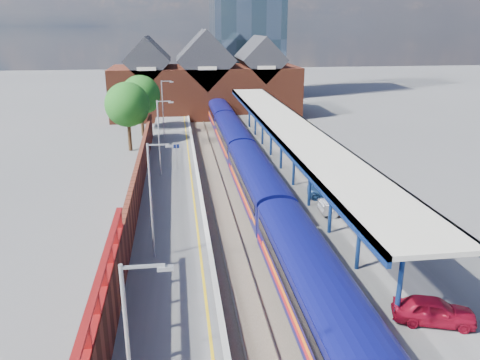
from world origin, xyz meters
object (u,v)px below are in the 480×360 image
object	(u,v)px
lamp_post_a	(133,356)
lamp_post_b	(153,194)
parked_car_red	(434,310)
parked_car_silver	(349,205)
lamp_post_c	(160,134)
lamp_post_d	(164,105)
parked_car_dark	(323,169)
train	(243,154)
platform_sign	(177,152)
parked_car_blue	(334,191)

from	to	relation	value
lamp_post_a	lamp_post_b	distance (m)	14.00
parked_car_red	parked_car_silver	world-z (taller)	parked_car_silver
lamp_post_c	parked_car_silver	bearing A→B (deg)	-39.09
lamp_post_d	parked_car_dark	bearing A→B (deg)	-50.00
train	lamp_post_a	xyz separation A→B (m)	(-7.86, -32.63, 2.87)
lamp_post_b	train	bearing A→B (deg)	67.14
lamp_post_b	lamp_post_c	distance (m)	16.00
lamp_post_a	parked_car_dark	distance (m)	32.18
parked_car_red	lamp_post_c	bearing A→B (deg)	46.47
lamp_post_b	parked_car_silver	distance (m)	14.94
platform_sign	parked_car_blue	xyz separation A→B (m)	(12.46, -9.68, -1.09)
parked_car_red	lamp_post_a	bearing A→B (deg)	131.81
lamp_post_d	parked_car_silver	bearing A→B (deg)	-63.15
parked_car_red	parked_car_dark	world-z (taller)	parked_car_red
platform_sign	lamp_post_d	bearing A→B (deg)	95.56
parked_car_red	parked_car_silver	distance (m)	13.23
train	parked_car_blue	distance (m)	11.92
lamp_post_b	parked_car_dark	world-z (taller)	lamp_post_b
parked_car_silver	lamp_post_c	bearing A→B (deg)	52.97
parked_car_blue	parked_car_red	bearing A→B (deg)	-168.12
lamp_post_b	parked_car_red	distance (m)	15.82
lamp_post_b	platform_sign	bearing A→B (deg)	85.67
lamp_post_d	parked_car_blue	bearing A→B (deg)	-59.73
lamp_post_d	parked_car_red	bearing A→B (deg)	-72.16
parked_car_red	parked_car_dark	xyz separation A→B (m)	(1.79, 22.76, -0.07)
lamp_post_b	lamp_post_d	world-z (taller)	same
parked_car_silver	parked_car_red	bearing A→B (deg)	178.75
lamp_post_c	lamp_post_d	size ratio (longest dim) A/B	1.00
train	platform_sign	bearing A→B (deg)	-174.46
parked_car_silver	parked_car_blue	xyz separation A→B (m)	(0.07, 3.50, -0.12)
lamp_post_d	platform_sign	distance (m)	14.25
lamp_post_b	parked_car_silver	size ratio (longest dim) A/B	1.59
lamp_post_b	lamp_post_c	size ratio (longest dim) A/B	1.00
lamp_post_a	lamp_post_d	world-z (taller)	same
train	parked_car_dark	xyz separation A→B (m)	(6.93, -4.25, -0.56)
lamp_post_a	lamp_post_c	xyz separation A→B (m)	(0.00, 30.00, 0.00)
platform_sign	parked_car_red	size ratio (longest dim) A/B	0.67
train	lamp_post_d	distance (m)	15.77
lamp_post_a	parked_car_dark	world-z (taller)	lamp_post_a
lamp_post_a	lamp_post_d	distance (m)	46.00
lamp_post_a	parked_car_blue	size ratio (longest dim) A/B	1.61
train	platform_sign	size ratio (longest dim) A/B	26.36
lamp_post_c	parked_car_red	distance (m)	27.83
parked_car_dark	parked_car_blue	xyz separation A→B (m)	(-0.97, -6.06, 0.04)
parked_car_red	parked_car_dark	size ratio (longest dim) A/B	0.96
parked_car_dark	parked_car_silver	bearing A→B (deg)	155.72
train	lamp_post_d	xyz separation A→B (m)	(-7.86, 13.37, 2.87)
train	lamp_post_c	xyz separation A→B (m)	(-7.86, -2.63, 2.87)
parked_car_silver	parked_car_dark	xyz separation A→B (m)	(1.03, 9.55, -0.16)
parked_car_silver	lamp_post_d	bearing A→B (deg)	28.91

